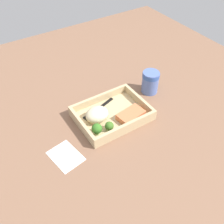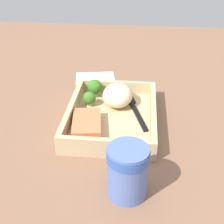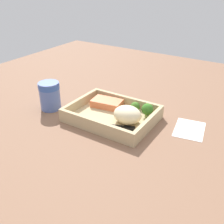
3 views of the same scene
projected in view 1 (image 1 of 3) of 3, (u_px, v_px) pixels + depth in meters
The scene contains 10 objects.
ground_plane at pixel (112, 119), 101.62cm from camera, with size 160.00×160.00×2.00cm, color brown.
takeout_tray at pixel (112, 116), 100.53cm from camera, with size 26.88×20.14×1.20cm, color tan.
tray_rim at pixel (112, 112), 99.04cm from camera, with size 26.88×20.14×3.14cm.
salmon_fillet at pixel (131, 115), 98.25cm from camera, with size 10.17×6.11×2.39cm, color #DC7146.
mashed_potatoes at pixel (97, 114), 96.38cm from camera, with size 8.78×7.33×5.37cm, color beige.
broccoli_floret_1 at pixel (109, 126), 93.01cm from camera, with size 3.20×3.20×3.71cm.
broccoli_floret_2 at pixel (97, 129), 91.11cm from camera, with size 3.75×3.75×4.70cm.
fork at pixel (97, 110), 101.86cm from camera, with size 15.58×6.27×0.44cm.
paper_cup at pixel (150, 81), 108.87cm from camera, with size 7.09×7.09×9.63cm.
receipt_slip at pixel (66, 156), 87.25cm from camera, with size 8.52×11.46×0.24cm, color white.
Camera 1 is at (38.91, 60.76, 70.61)cm, focal length 42.00 mm.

